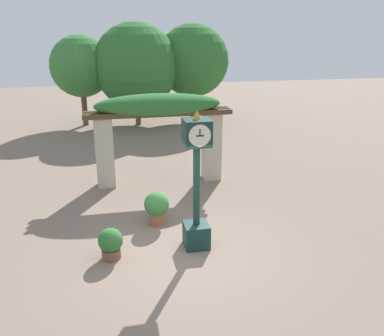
{
  "coord_description": "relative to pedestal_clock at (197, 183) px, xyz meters",
  "views": [
    {
      "loc": [
        -1.5,
        -7.97,
        4.77
      ],
      "look_at": [
        0.28,
        0.69,
        1.75
      ],
      "focal_mm": 38.0,
      "sensor_mm": 36.0,
      "label": 1
    }
  ],
  "objects": [
    {
      "name": "ground_plane",
      "position": [
        -0.28,
        -0.19,
        -1.57
      ],
      "size": [
        60.0,
        60.0,
        0.0
      ],
      "primitive_type": "plane",
      "color": "#7F6B5B"
    },
    {
      "name": "pedestal_clock",
      "position": [
        0.0,
        0.0,
        0.0
      ],
      "size": [
        0.57,
        0.61,
        3.18
      ],
      "color": "#14332D",
      "rests_on": "ground"
    },
    {
      "name": "pergola",
      "position": [
        -0.28,
        4.34,
        0.56
      ],
      "size": [
        4.61,
        1.16,
        2.91
      ],
      "color": "#BCB299",
      "rests_on": "ground"
    },
    {
      "name": "potted_plant_near_left",
      "position": [
        -0.76,
        1.31,
        -1.07
      ],
      "size": [
        0.64,
        0.64,
        0.88
      ],
      "color": "#9E563D",
      "rests_on": "ground"
    },
    {
      "name": "potted_plant_near_right",
      "position": [
        -1.94,
        -0.13,
        -1.2
      ],
      "size": [
        0.54,
        0.54,
        0.7
      ],
      "color": "brown",
      "rests_on": "ground"
    },
    {
      "name": "tree_line",
      "position": [
        0.2,
        13.31,
        1.51
      ],
      "size": [
        9.18,
        4.43,
        5.18
      ],
      "color": "brown",
      "rests_on": "ground"
    }
  ]
}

